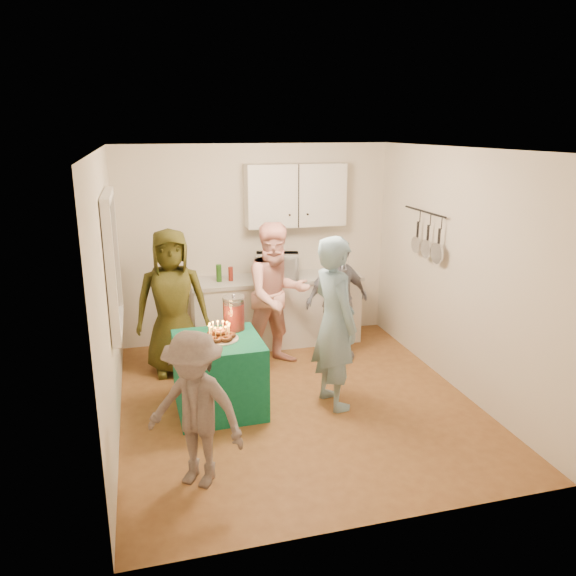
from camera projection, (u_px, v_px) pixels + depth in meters
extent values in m
plane|color=brown|center=(297.00, 401.00, 5.95)|extent=(4.00, 4.00, 0.00)
plane|color=white|center=(298.00, 149.00, 5.23)|extent=(4.00, 4.00, 0.00)
plane|color=silver|center=(256.00, 244.00, 7.45)|extent=(3.60, 3.60, 0.00)
plane|color=silver|center=(108.00, 296.00, 5.14)|extent=(4.00, 4.00, 0.00)
plane|color=silver|center=(458.00, 271.00, 6.04)|extent=(4.00, 4.00, 0.00)
cube|color=black|center=(111.00, 262.00, 5.36)|extent=(0.04, 1.00, 1.20)
cube|color=white|center=(276.00, 312.00, 7.46)|extent=(2.20, 0.58, 0.86)
cube|color=beige|center=(276.00, 279.00, 7.33)|extent=(2.24, 0.62, 0.05)
cube|color=white|center=(295.00, 195.00, 7.25)|extent=(1.30, 0.30, 0.80)
cube|color=black|center=(422.00, 233.00, 6.58)|extent=(0.12, 1.00, 0.60)
imported|color=white|center=(277.00, 266.00, 7.29)|extent=(0.63, 0.50, 0.31)
cube|color=#0F6847|center=(219.00, 375.00, 5.68)|extent=(0.87, 0.87, 0.76)
cylinder|color=red|center=(234.00, 314.00, 5.81)|extent=(0.22, 0.22, 0.34)
imported|color=#86ACC3|center=(335.00, 323.00, 5.66)|extent=(0.54, 0.72, 1.79)
imported|color=brown|center=(172.00, 302.00, 6.45)|extent=(0.84, 0.55, 1.71)
imported|color=#FF8C85|center=(277.00, 296.00, 6.65)|extent=(0.96, 0.81, 1.75)
imported|color=#111839|center=(337.00, 301.00, 6.87)|extent=(0.94, 0.57, 1.50)
imported|color=#5F514C|center=(195.00, 410.00, 4.41)|extent=(0.97, 0.89, 1.30)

